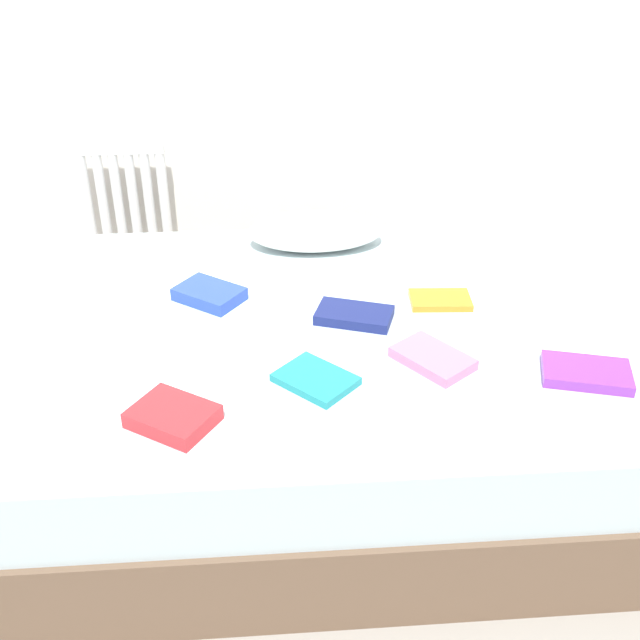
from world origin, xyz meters
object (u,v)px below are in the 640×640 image
object	(u,v)px
textbook_blue	(209,294)
textbook_navy	(354,315)
pillow	(316,231)
textbook_pink	(433,358)
radiator	(127,207)
textbook_orange	(440,300)
textbook_teal	(316,379)
bed	(321,388)
textbook_red	(173,416)
textbook_purple	(586,373)

from	to	relation	value
textbook_blue	textbook_navy	xyz separation A→B (m)	(0.46, -0.16, -0.00)
pillow	textbook_pink	distance (m)	0.86
radiator	textbook_navy	distance (m)	1.48
textbook_orange	textbook_teal	size ratio (longest dim) A/B	0.95
pillow	textbook_orange	world-z (taller)	pillow
bed	textbook_navy	size ratio (longest dim) A/B	8.51
bed	radiator	world-z (taller)	radiator
textbook_teal	textbook_orange	bearing A→B (deg)	88.20
pillow	textbook_navy	world-z (taller)	pillow
textbook_red	textbook_navy	size ratio (longest dim) A/B	0.87
radiator	textbook_orange	size ratio (longest dim) A/B	2.88
bed	textbook_blue	world-z (taller)	textbook_blue
textbook_orange	textbook_navy	size ratio (longest dim) A/B	0.84
textbook_red	textbook_blue	bearing A→B (deg)	117.97
textbook_blue	textbook_pink	bearing A→B (deg)	3.92
textbook_blue	textbook_purple	distance (m)	1.20
radiator	textbook_navy	bearing A→B (deg)	-53.42
pillow	textbook_purple	world-z (taller)	pillow
textbook_red	textbook_teal	world-z (taller)	textbook_red
pillow	textbook_blue	xyz separation A→B (m)	(-0.38, -0.38, -0.04)
bed	textbook_navy	bearing A→B (deg)	5.90
textbook_pink	textbook_navy	distance (m)	0.33
textbook_red	pillow	bearing A→B (deg)	100.32
textbook_orange	textbook_navy	bearing A→B (deg)	-160.26
textbook_pink	textbook_teal	xyz separation A→B (m)	(-0.34, -0.07, -0.00)
textbook_teal	textbook_purple	bearing A→B (deg)	42.17
textbook_teal	textbook_red	bearing A→B (deg)	-113.59
pillow	textbook_purple	bearing A→B (deg)	-52.65
radiator	textbook_blue	world-z (taller)	radiator
bed	radiator	distance (m)	1.44
radiator	textbook_teal	size ratio (longest dim) A/B	2.74
radiator	textbook_purple	world-z (taller)	radiator
radiator	pillow	bearing A→B (deg)	-38.78
textbook_blue	textbook_teal	world-z (taller)	textbook_blue
radiator	textbook_pink	size ratio (longest dim) A/B	2.56
textbook_pink	textbook_red	bearing A→B (deg)	-110.13
textbook_red	textbook_navy	world-z (taller)	textbook_red
textbook_blue	textbook_teal	xyz separation A→B (m)	(0.32, -0.50, -0.01)
textbook_red	textbook_blue	size ratio (longest dim) A/B	0.98
bed	textbook_teal	xyz separation A→B (m)	(-0.04, -0.32, 0.26)
textbook_red	textbook_purple	bearing A→B (deg)	39.50
textbook_orange	textbook_purple	distance (m)	0.55
radiator	textbook_pink	xyz separation A→B (m)	(1.08, -1.45, 0.10)
textbook_red	textbook_blue	distance (m)	0.65
textbook_purple	textbook_teal	world-z (taller)	textbook_purple
bed	textbook_teal	distance (m)	0.42
textbook_pink	textbook_blue	bearing A→B (deg)	-160.12
pillow	textbook_red	distance (m)	1.12
pillow	textbook_navy	bearing A→B (deg)	-81.39
textbook_blue	textbook_teal	size ratio (longest dim) A/B	1.02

